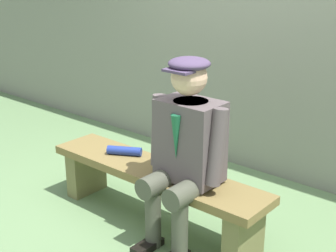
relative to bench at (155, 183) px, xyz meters
name	(u,v)px	position (x,y,z in m)	size (l,w,h in m)	color
ground_plane	(155,222)	(0.00, 0.00, -0.32)	(30.00, 30.00, 0.00)	#5E7F51
bench	(155,183)	(0.00, 0.00, 0.00)	(1.80, 0.39, 0.44)	brown
seated_man	(185,146)	(-0.32, 0.05, 0.39)	(0.59, 0.57, 1.29)	#53484A
rolled_magazine	(124,151)	(0.34, -0.03, 0.16)	(0.07, 0.07, 0.27)	navy
stadium_wall	(263,28)	(0.00, -1.43, 0.97)	(12.00, 0.24, 2.58)	gray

